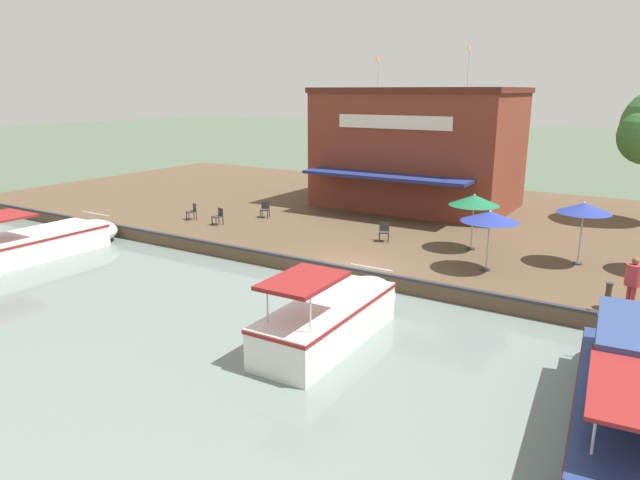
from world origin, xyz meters
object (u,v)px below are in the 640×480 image
object	(u,v)px
patio_umbrella_mid_patio_right	(584,208)
motorboat_fourth_along	(45,241)
person_at_quay_edge	(633,277)
patio_umbrella_by_entrance	(474,200)
mooring_post	(608,298)
tree_upstream_bank	(415,133)
patio_umbrella_back_row	(490,217)
cafe_chair_facing_river	(219,215)
waterfront_restaurant	(418,148)
motorboat_distant_upstream	(337,314)
cafe_chair_back_row_seat	(384,231)
cafe_chair_beside_entrance	(192,211)
cafe_chair_mid_patio	(265,209)

from	to	relation	value
patio_umbrella_mid_patio_right	motorboat_fourth_along	distance (m)	22.93
person_at_quay_edge	patio_umbrella_by_entrance	bearing A→B (deg)	-124.36
mooring_post	tree_upstream_bank	size ratio (longest dim) A/B	0.17
patio_umbrella_back_row	cafe_chair_facing_river	world-z (taller)	patio_umbrella_back_row
waterfront_restaurant	mooring_post	world-z (taller)	waterfront_restaurant
patio_umbrella_mid_patio_right	mooring_post	distance (m)	5.63
patio_umbrella_back_row	motorboat_distant_upstream	xyz separation A→B (m)	(7.13, -2.40, -1.93)
patio_umbrella_back_row	tree_upstream_bank	world-z (taller)	tree_upstream_bank
cafe_chair_back_row_seat	cafe_chair_facing_river	bearing A→B (deg)	-80.08
cafe_chair_beside_entrance	cafe_chair_mid_patio	bearing A→B (deg)	130.06
cafe_chair_beside_entrance	cafe_chair_back_row_seat	size ratio (longest dim) A/B	1.00
cafe_chair_beside_entrance	person_at_quay_edge	xyz separation A→B (m)	(2.33, 20.75, 0.61)
patio_umbrella_by_entrance	cafe_chair_facing_river	distance (m)	12.69
patio_umbrella_by_entrance	motorboat_fourth_along	distance (m)	19.07
waterfront_restaurant	motorboat_distant_upstream	size ratio (longest dim) A/B	1.71
person_at_quay_edge	motorboat_distant_upstream	world-z (taller)	motorboat_distant_upstream
patio_umbrella_mid_patio_right	mooring_post	world-z (taller)	patio_umbrella_mid_patio_right
cafe_chair_beside_entrance	mooring_post	bearing A→B (deg)	81.59
patio_umbrella_by_entrance	mooring_post	distance (m)	7.84
person_at_quay_edge	mooring_post	xyz separation A→B (m)	(0.65, -0.58, -0.58)
tree_upstream_bank	cafe_chair_facing_river	bearing A→B (deg)	-23.09
cafe_chair_mid_patio	cafe_chair_facing_river	xyz separation A→B (m)	(2.64, -0.94, 0.00)
mooring_post	person_at_quay_edge	bearing A→B (deg)	138.50
person_at_quay_edge	mooring_post	world-z (taller)	person_at_quay_edge
patio_umbrella_mid_patio_right	patio_umbrella_by_entrance	size ratio (longest dim) A/B	1.04
patio_umbrella_back_row	motorboat_distant_upstream	distance (m)	7.77
patio_umbrella_back_row	motorboat_distant_upstream	world-z (taller)	patio_umbrella_back_row
patio_umbrella_mid_patio_right	cafe_chair_mid_patio	distance (m)	15.79
cafe_chair_mid_patio	patio_umbrella_mid_patio_right	bearing A→B (deg)	88.81
motorboat_distant_upstream	cafe_chair_mid_patio	bearing A→B (deg)	-134.24
cafe_chair_beside_entrance	mooring_post	world-z (taller)	mooring_post
motorboat_distant_upstream	patio_umbrella_by_entrance	bearing A→B (deg)	174.13
tree_upstream_bank	patio_umbrella_by_entrance	bearing A→B (deg)	34.59
motorboat_fourth_along	mooring_post	distance (m)	22.84
patio_umbrella_by_entrance	person_at_quay_edge	xyz separation A→B (m)	(4.36, 6.37, -1.06)
waterfront_restaurant	person_at_quay_edge	world-z (taller)	waterfront_restaurant
waterfront_restaurant	patio_umbrella_mid_patio_right	distance (m)	12.69
patio_umbrella_back_row	cafe_chair_back_row_seat	world-z (taller)	patio_umbrella_back_row
cafe_chair_back_row_seat	motorboat_fourth_along	distance (m)	15.33
patio_umbrella_by_entrance	person_at_quay_edge	world-z (taller)	patio_umbrella_by_entrance
cafe_chair_mid_patio	tree_upstream_bank	distance (m)	11.33
cafe_chair_back_row_seat	motorboat_distant_upstream	world-z (taller)	motorboat_distant_upstream
patio_umbrella_by_entrance	patio_umbrella_mid_patio_right	bearing A→B (deg)	91.53
cafe_chair_back_row_seat	patio_umbrella_back_row	bearing A→B (deg)	70.00
cafe_chair_facing_river	person_at_quay_edge	size ratio (longest dim) A/B	0.49
motorboat_distant_upstream	tree_upstream_bank	size ratio (longest dim) A/B	1.09
cafe_chair_beside_entrance	motorboat_fourth_along	world-z (taller)	motorboat_fourth_along
patio_umbrella_by_entrance	mooring_post	bearing A→B (deg)	49.18
cafe_chair_beside_entrance	patio_umbrella_back_row	bearing A→B (deg)	87.91
patio_umbrella_mid_patio_right	cafe_chair_back_row_seat	size ratio (longest dim) A/B	2.94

